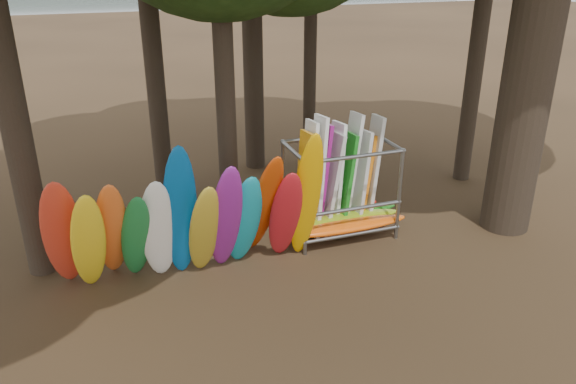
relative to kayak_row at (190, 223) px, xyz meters
name	(u,v)px	position (x,y,z in m)	size (l,w,h in m)	color
ground	(326,278)	(2.62, -0.84, -1.33)	(120.00, 120.00, 0.00)	#47331E
lake	(118,12)	(2.62, 59.16, -1.33)	(160.00, 160.00, 0.00)	gray
kayak_row	(190,223)	(0.00, 0.00, 0.00)	(5.57, 2.25, 3.27)	red
storage_rack	(339,192)	(3.72, 1.01, -0.27)	(3.24, 1.59, 2.93)	slate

